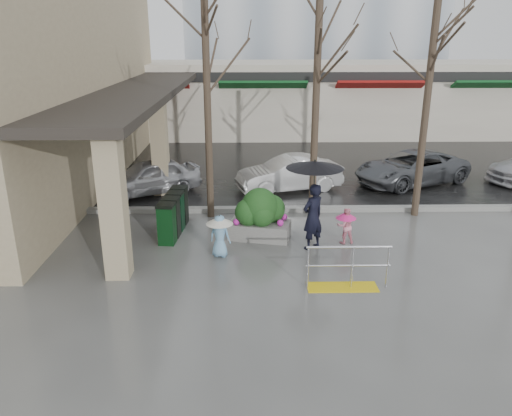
{
  "coord_description": "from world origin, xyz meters",
  "views": [
    {
      "loc": [
        -0.86,
        -11.29,
        5.43
      ],
      "look_at": [
        -0.63,
        0.61,
        1.3
      ],
      "focal_mm": 35.0,
      "sensor_mm": 36.0,
      "label": 1
    }
  ],
  "objects_px": {
    "tree_mideast": "(432,56)",
    "news_boxes": "(174,214)",
    "planter": "(260,214)",
    "car_c": "(411,168)",
    "handrail": "(346,273)",
    "child_pink": "(346,223)",
    "tree_west": "(206,48)",
    "car_a": "(149,177)",
    "woman": "(314,194)",
    "child_blue": "(220,232)",
    "tree_midwest": "(318,43)",
    "car_b": "(289,174)"
  },
  "relations": [
    {
      "from": "planter",
      "to": "car_c",
      "type": "height_order",
      "value": "planter"
    },
    {
      "from": "car_b",
      "to": "tree_west",
      "type": "bearing_deg",
      "value": -61.03
    },
    {
      "from": "news_boxes",
      "to": "car_a",
      "type": "xyz_separation_m",
      "value": [
        -1.41,
        3.81,
        0.06
      ]
    },
    {
      "from": "planter",
      "to": "car_a",
      "type": "bearing_deg",
      "value": 132.41
    },
    {
      "from": "handrail",
      "to": "news_boxes",
      "type": "relative_size",
      "value": 0.91
    },
    {
      "from": "woman",
      "to": "car_b",
      "type": "relative_size",
      "value": 0.64
    },
    {
      "from": "planter",
      "to": "handrail",
      "type": "bearing_deg",
      "value": -58.23
    },
    {
      "from": "tree_mideast",
      "to": "car_c",
      "type": "height_order",
      "value": "tree_mideast"
    },
    {
      "from": "handrail",
      "to": "planter",
      "type": "relative_size",
      "value": 1.04
    },
    {
      "from": "car_a",
      "to": "tree_midwest",
      "type": "bearing_deg",
      "value": 37.83
    },
    {
      "from": "handrail",
      "to": "tree_mideast",
      "type": "height_order",
      "value": "tree_mideast"
    },
    {
      "from": "tree_midwest",
      "to": "child_pink",
      "type": "xyz_separation_m",
      "value": [
        0.64,
        -2.22,
        -4.66
      ]
    },
    {
      "from": "tree_west",
      "to": "news_boxes",
      "type": "height_order",
      "value": "tree_west"
    },
    {
      "from": "car_b",
      "to": "handrail",
      "type": "bearing_deg",
      "value": -11.58
    },
    {
      "from": "tree_mideast",
      "to": "news_boxes",
      "type": "bearing_deg",
      "value": -169.61
    },
    {
      "from": "woman",
      "to": "news_boxes",
      "type": "height_order",
      "value": "woman"
    },
    {
      "from": "child_blue",
      "to": "news_boxes",
      "type": "distance_m",
      "value": 2.18
    },
    {
      "from": "tree_west",
      "to": "child_blue",
      "type": "xyz_separation_m",
      "value": [
        0.44,
        -3.03,
        -4.4
      ]
    },
    {
      "from": "tree_west",
      "to": "car_a",
      "type": "height_order",
      "value": "tree_west"
    },
    {
      "from": "tree_midwest",
      "to": "child_blue",
      "type": "relative_size",
      "value": 6.24
    },
    {
      "from": "news_boxes",
      "to": "car_c",
      "type": "bearing_deg",
      "value": 36.02
    },
    {
      "from": "car_a",
      "to": "car_c",
      "type": "distance_m",
      "value": 9.91
    },
    {
      "from": "woman",
      "to": "planter",
      "type": "distance_m",
      "value": 1.77
    },
    {
      "from": "child_blue",
      "to": "child_pink",
      "type": "bearing_deg",
      "value": -149.37
    },
    {
      "from": "car_b",
      "to": "car_c",
      "type": "xyz_separation_m",
      "value": [
        4.77,
        0.81,
        0.0
      ]
    },
    {
      "from": "handrail",
      "to": "child_pink",
      "type": "xyz_separation_m",
      "value": [
        0.48,
        2.58,
        0.2
      ]
    },
    {
      "from": "planter",
      "to": "car_a",
      "type": "xyz_separation_m",
      "value": [
        -3.88,
        4.25,
        -0.07
      ]
    },
    {
      "from": "car_b",
      "to": "woman",
      "type": "bearing_deg",
      "value": -14.66
    },
    {
      "from": "car_a",
      "to": "car_c",
      "type": "xyz_separation_m",
      "value": [
        9.85,
        1.12,
        0.0
      ]
    },
    {
      "from": "tree_mideast",
      "to": "car_a",
      "type": "relative_size",
      "value": 1.76
    },
    {
      "from": "handrail",
      "to": "child_pink",
      "type": "relative_size",
      "value": 1.89
    },
    {
      "from": "handrail",
      "to": "woman",
      "type": "distance_m",
      "value": 2.55
    },
    {
      "from": "handrail",
      "to": "car_a",
      "type": "relative_size",
      "value": 0.51
    },
    {
      "from": "news_boxes",
      "to": "car_b",
      "type": "xyz_separation_m",
      "value": [
        3.67,
        4.12,
        0.06
      ]
    },
    {
      "from": "handrail",
      "to": "tree_west",
      "type": "relative_size",
      "value": 0.28
    },
    {
      "from": "tree_midwest",
      "to": "car_a",
      "type": "bearing_deg",
      "value": 156.35
    },
    {
      "from": "planter",
      "to": "news_boxes",
      "type": "distance_m",
      "value": 2.52
    },
    {
      "from": "handrail",
      "to": "news_boxes",
      "type": "bearing_deg",
      "value": 141.6
    },
    {
      "from": "child_blue",
      "to": "car_b",
      "type": "height_order",
      "value": "car_b"
    },
    {
      "from": "woman",
      "to": "news_boxes",
      "type": "xyz_separation_m",
      "value": [
        -3.85,
        1.2,
        -0.95
      ]
    },
    {
      "from": "tree_mideast",
      "to": "car_b",
      "type": "bearing_deg",
      "value": 144.06
    },
    {
      "from": "tree_west",
      "to": "child_blue",
      "type": "height_order",
      "value": "tree_west"
    },
    {
      "from": "news_boxes",
      "to": "handrail",
      "type": "bearing_deg",
      "value": -32.68
    },
    {
      "from": "woman",
      "to": "child_pink",
      "type": "distance_m",
      "value": 1.39
    },
    {
      "from": "woman",
      "to": "child_pink",
      "type": "height_order",
      "value": "woman"
    },
    {
      "from": "handrail",
      "to": "tree_mideast",
      "type": "relative_size",
      "value": 0.29
    },
    {
      "from": "handrail",
      "to": "tree_midwest",
      "type": "bearing_deg",
      "value": 91.91
    },
    {
      "from": "tree_midwest",
      "to": "child_blue",
      "type": "height_order",
      "value": "tree_midwest"
    },
    {
      "from": "car_b",
      "to": "planter",
      "type": "bearing_deg",
      "value": -31.25
    },
    {
      "from": "tree_mideast",
      "to": "tree_midwest",
      "type": "bearing_deg",
      "value": 180.0
    }
  ]
}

